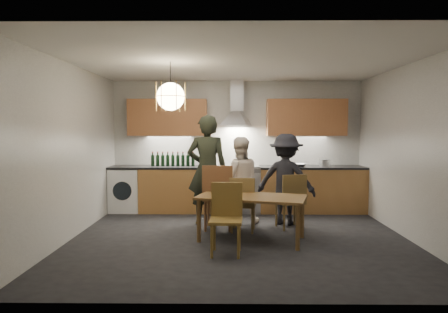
{
  "coord_description": "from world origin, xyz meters",
  "views": [
    {
      "loc": [
        -0.16,
        -5.88,
        1.64
      ],
      "look_at": [
        -0.24,
        0.4,
        1.2
      ],
      "focal_mm": 32.0,
      "sensor_mm": 36.0,
      "label": 1
    }
  ],
  "objects_px": {
    "person_left": "(207,170)",
    "person_mid": "(239,180)",
    "chair_back_left": "(218,193)",
    "stock_pot": "(324,163)",
    "wine_bottles": "(173,159)",
    "mixing_bowl": "(300,165)",
    "person_right": "(286,179)",
    "chair_front": "(226,213)",
    "dining_table": "(252,201)"
  },
  "relations": [
    {
      "from": "person_left",
      "to": "person_right",
      "type": "xyz_separation_m",
      "value": [
        1.35,
        -0.0,
        -0.16
      ]
    },
    {
      "from": "dining_table",
      "to": "mixing_bowl",
      "type": "height_order",
      "value": "mixing_bowl"
    },
    {
      "from": "person_left",
      "to": "mixing_bowl",
      "type": "relative_size",
      "value": 7.26
    },
    {
      "from": "person_left",
      "to": "person_right",
      "type": "bearing_deg",
      "value": -179.41
    },
    {
      "from": "person_mid",
      "to": "wine_bottles",
      "type": "height_order",
      "value": "person_mid"
    },
    {
      "from": "person_left",
      "to": "mixing_bowl",
      "type": "height_order",
      "value": "person_left"
    },
    {
      "from": "person_left",
      "to": "person_right",
      "type": "relative_size",
      "value": 1.21
    },
    {
      "from": "chair_back_left",
      "to": "person_mid",
      "type": "height_order",
      "value": "person_mid"
    },
    {
      "from": "chair_back_left",
      "to": "mixing_bowl",
      "type": "bearing_deg",
      "value": -134.22
    },
    {
      "from": "person_right",
      "to": "person_mid",
      "type": "bearing_deg",
      "value": 10.17
    },
    {
      "from": "person_mid",
      "to": "wine_bottles",
      "type": "distance_m",
      "value": 1.61
    },
    {
      "from": "chair_back_left",
      "to": "mixing_bowl",
      "type": "height_order",
      "value": "chair_back_left"
    },
    {
      "from": "person_mid",
      "to": "stock_pot",
      "type": "height_order",
      "value": "person_mid"
    },
    {
      "from": "wine_bottles",
      "to": "chair_front",
      "type": "bearing_deg",
      "value": -67.9
    },
    {
      "from": "chair_back_left",
      "to": "stock_pot",
      "type": "bearing_deg",
      "value": -140.86
    },
    {
      "from": "dining_table",
      "to": "chair_back_left",
      "type": "distance_m",
      "value": 0.75
    },
    {
      "from": "person_left",
      "to": "stock_pot",
      "type": "relative_size",
      "value": 9.97
    },
    {
      "from": "chair_back_left",
      "to": "chair_front",
      "type": "relative_size",
      "value": 1.15
    },
    {
      "from": "person_left",
      "to": "chair_back_left",
      "type": "bearing_deg",
      "value": 114.13
    },
    {
      "from": "chair_back_left",
      "to": "wine_bottles",
      "type": "distance_m",
      "value": 1.82
    },
    {
      "from": "chair_front",
      "to": "person_mid",
      "type": "relative_size",
      "value": 0.62
    },
    {
      "from": "dining_table",
      "to": "person_left",
      "type": "height_order",
      "value": "person_left"
    },
    {
      "from": "dining_table",
      "to": "wine_bottles",
      "type": "xyz_separation_m",
      "value": [
        -1.44,
        2.05,
        0.46
      ]
    },
    {
      "from": "mixing_bowl",
      "to": "person_mid",
      "type": "bearing_deg",
      "value": -145.74
    },
    {
      "from": "person_left",
      "to": "person_mid",
      "type": "height_order",
      "value": "person_left"
    },
    {
      "from": "person_left",
      "to": "wine_bottles",
      "type": "xyz_separation_m",
      "value": [
        -0.74,
        1.04,
        0.1
      ]
    },
    {
      "from": "person_mid",
      "to": "person_right",
      "type": "relative_size",
      "value": 0.97
    },
    {
      "from": "chair_front",
      "to": "stock_pot",
      "type": "height_order",
      "value": "stock_pot"
    },
    {
      "from": "mixing_bowl",
      "to": "person_right",
      "type": "bearing_deg",
      "value": -113.52
    },
    {
      "from": "mixing_bowl",
      "to": "wine_bottles",
      "type": "bearing_deg",
      "value": 177.72
    },
    {
      "from": "person_mid",
      "to": "wine_bottles",
      "type": "xyz_separation_m",
      "value": [
        -1.28,
        0.92,
        0.29
      ]
    },
    {
      "from": "stock_pot",
      "to": "wine_bottles",
      "type": "xyz_separation_m",
      "value": [
        -2.97,
        0.05,
        0.07
      ]
    },
    {
      "from": "chair_front",
      "to": "mixing_bowl",
      "type": "distance_m",
      "value": 2.94
    },
    {
      "from": "chair_front",
      "to": "person_right",
      "type": "xyz_separation_m",
      "value": [
        1.01,
        1.6,
        0.25
      ]
    },
    {
      "from": "chair_front",
      "to": "person_right",
      "type": "height_order",
      "value": "person_right"
    },
    {
      "from": "dining_table",
      "to": "stock_pot",
      "type": "bearing_deg",
      "value": 67.92
    },
    {
      "from": "chair_front",
      "to": "person_mid",
      "type": "distance_m",
      "value": 1.75
    },
    {
      "from": "person_right",
      "to": "mixing_bowl",
      "type": "relative_size",
      "value": 6.02
    },
    {
      "from": "chair_back_left",
      "to": "person_right",
      "type": "xyz_separation_m",
      "value": [
        1.15,
        0.45,
        0.17
      ]
    },
    {
      "from": "person_mid",
      "to": "chair_front",
      "type": "bearing_deg",
      "value": 78.26
    },
    {
      "from": "chair_front",
      "to": "person_left",
      "type": "height_order",
      "value": "person_left"
    },
    {
      "from": "person_mid",
      "to": "dining_table",
      "type": "bearing_deg",
      "value": 93.06
    },
    {
      "from": "chair_back_left",
      "to": "mixing_bowl",
      "type": "distance_m",
      "value": 2.12
    },
    {
      "from": "person_right",
      "to": "stock_pot",
      "type": "relative_size",
      "value": 8.26
    },
    {
      "from": "dining_table",
      "to": "person_mid",
      "type": "xyz_separation_m",
      "value": [
        -0.15,
        1.12,
        0.17
      ]
    },
    {
      "from": "chair_front",
      "to": "stock_pot",
      "type": "bearing_deg",
      "value": 57.38
    },
    {
      "from": "chair_front",
      "to": "wine_bottles",
      "type": "height_order",
      "value": "wine_bottles"
    },
    {
      "from": "mixing_bowl",
      "to": "wine_bottles",
      "type": "relative_size",
      "value": 0.3
    },
    {
      "from": "chair_front",
      "to": "stock_pot",
      "type": "xyz_separation_m",
      "value": [
        1.9,
        2.59,
        0.44
      ]
    },
    {
      "from": "person_mid",
      "to": "mixing_bowl",
      "type": "xyz_separation_m",
      "value": [
        1.21,
        0.82,
        0.18
      ]
    }
  ]
}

